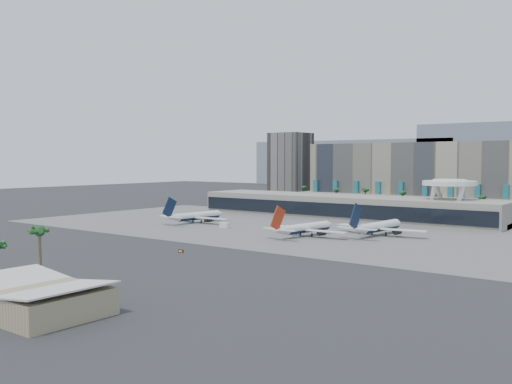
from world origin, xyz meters
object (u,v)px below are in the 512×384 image
Objects in this scene: airliner_centre at (305,228)px; taxiway_sign at (181,251)px; service_vehicle_a at (225,225)px; service_vehicle_b at (294,235)px; airliner_right at (378,227)px; airliner_left at (196,216)px.

taxiway_sign is (-11.32, -60.58, -2.95)m from airliner_centre.
service_vehicle_a is at bearing 116.94° from taxiway_sign.
service_vehicle_b is at bearing 79.42° from taxiway_sign.
airliner_centre is 10.37× the size of service_vehicle_b.
airliner_centre reaches higher than taxiway_sign.
airliner_right is (22.90, 20.36, 0.23)m from airliner_centre.
airliner_centre is 61.70m from taxiway_sign.
airliner_centre is 17.57× the size of taxiway_sign.
airliner_centre is at bearing -2.37° from airliner_left.
airliner_right reaches higher than taxiway_sign.
airliner_left is 91.63m from taxiway_sign.
airliner_left is 1.01× the size of airliner_centre.
service_vehicle_b is (-2.27, -4.84, -2.48)m from airliner_centre.
taxiway_sign is at bearing -93.34° from airliner_centre.
taxiway_sign is at bearing -44.60° from airliner_left.
airliner_left is 26.08m from service_vehicle_a.
airliner_right reaches higher than service_vehicle_a.
airliner_centre is 30.64m from airliner_right.
airliner_centre is 5.89m from service_vehicle_b.
airliner_left is at bearing 154.18° from service_vehicle_b.
airliner_right reaches higher than service_vehicle_b.
airliner_centre reaches higher than service_vehicle_b.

